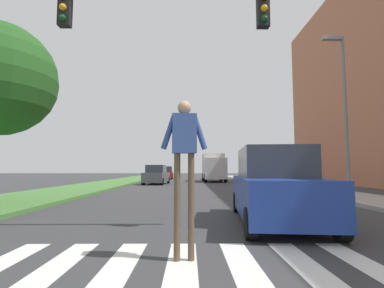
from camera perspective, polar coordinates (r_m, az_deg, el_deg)
name	(u,v)px	position (r m, az deg, el deg)	size (l,w,h in m)	color
ground_plane	(188,185)	(26.09, -0.81, -8.06)	(140.00, 140.00, 0.00)	#38383A
crosswalk	(182,263)	(4.64, -1.99, -22.48)	(5.85, 2.20, 0.01)	silver
median_strip	(101,185)	(25.18, -17.64, -7.77)	(4.38, 64.00, 0.15)	#477A38
sidewalk_right	(282,185)	(25.30, 17.38, -7.76)	(3.00, 64.00, 0.15)	#9E9991
traffic_light_gantry	(61,41)	(7.66, -24.50, 18.10)	(8.52, 0.30, 6.00)	gold
street_lamp_right	(343,100)	(15.16, 27.79, 7.77)	(1.02, 0.24, 7.50)	slate
pedestrian_performer	(184,152)	(4.53, -1.56, -1.68)	(0.75, 0.27, 2.49)	brown
suv_crossing	(275,187)	(7.98, 16.10, -8.16)	(2.35, 4.76, 1.97)	navy
sedan_midblock	(156,175)	(26.91, -7.07, -6.19)	(2.23, 4.39, 1.76)	#474C51
sedan_distant	(166,173)	(40.71, -5.12, -5.79)	(2.05, 4.51, 1.76)	maroon
truck_box_delivery	(214,167)	(32.47, 4.29, -4.55)	(2.40, 6.20, 3.10)	#B7B7BC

